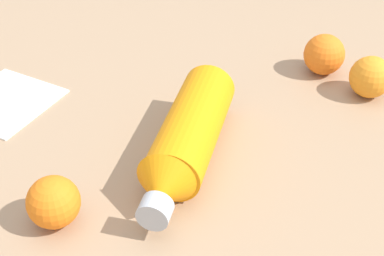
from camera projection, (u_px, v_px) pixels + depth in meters
The scene contains 6 objects.
ground_plane at pixel (178, 159), 0.72m from camera, with size 2.40×2.40×0.00m, color #9E7F60.
water_bottle at pixel (187, 139), 0.70m from camera, with size 0.27×0.10×0.07m.
orange_0 at pixel (324, 54), 0.87m from camera, with size 0.06×0.06×0.06m, color orange.
orange_1 at pixel (371, 77), 0.82m from camera, with size 0.06×0.06×0.06m, color orange.
orange_2 at pixel (53, 202), 0.62m from camera, with size 0.06×0.06×0.06m, color orange.
folded_napkin at pixel (5, 101), 0.82m from camera, with size 0.14×0.13×0.01m, color white.
Camera 1 is at (0.54, 0.11, 0.47)m, focal length 51.69 mm.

